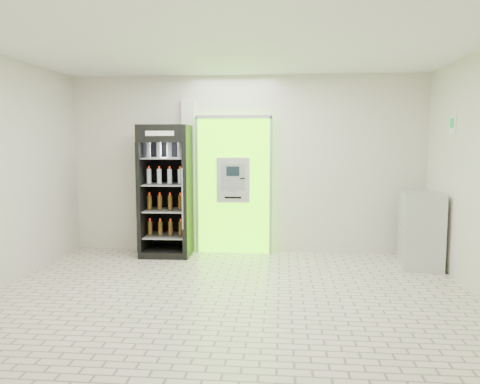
# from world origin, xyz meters

# --- Properties ---
(ground) EXTENTS (6.00, 6.00, 0.00)m
(ground) POSITION_xyz_m (0.00, 0.00, 0.00)
(ground) COLOR beige
(ground) RESTS_ON ground
(room_shell) EXTENTS (6.00, 6.00, 6.00)m
(room_shell) POSITION_xyz_m (0.00, 0.00, 1.84)
(room_shell) COLOR beige
(room_shell) RESTS_ON ground
(atm_assembly) EXTENTS (1.30, 0.24, 2.33)m
(atm_assembly) POSITION_xyz_m (-0.20, 2.41, 1.17)
(atm_assembly) COLOR #5AEE00
(atm_assembly) RESTS_ON ground
(pillar) EXTENTS (0.22, 0.11, 2.60)m
(pillar) POSITION_xyz_m (-0.98, 2.45, 1.30)
(pillar) COLOR silver
(pillar) RESTS_ON ground
(beverage_cooler) EXTENTS (0.83, 0.78, 2.16)m
(beverage_cooler) POSITION_xyz_m (-1.30, 2.14, 1.04)
(beverage_cooler) COLOR black
(beverage_cooler) RESTS_ON ground
(steel_cabinet) EXTENTS (0.67, 0.91, 1.13)m
(steel_cabinet) POSITION_xyz_m (2.71, 1.73, 0.56)
(steel_cabinet) COLOR #B4B7BD
(steel_cabinet) RESTS_ON ground
(exit_sign) EXTENTS (0.02, 0.22, 0.26)m
(exit_sign) POSITION_xyz_m (2.99, 1.40, 2.12)
(exit_sign) COLOR white
(exit_sign) RESTS_ON room_shell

